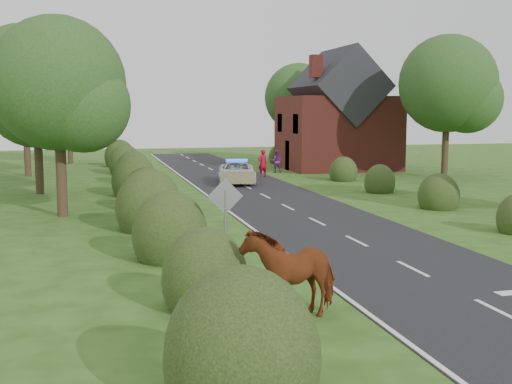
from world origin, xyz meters
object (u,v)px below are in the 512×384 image
object	(u,v)px
road_sign	(225,208)
pedestrian_purple	(276,161)
pedestrian_red	(263,163)
cow	(290,278)
police_van	(237,172)

from	to	relation	value
road_sign	pedestrian_purple	bearing A→B (deg)	70.81
road_sign	pedestrian_purple	size ratio (longest dim) A/B	1.54
road_sign	pedestrian_red	distance (m)	24.59
road_sign	cow	xyz separation A→B (m)	(0.43, -4.99, -0.83)
pedestrian_purple	road_sign	bearing A→B (deg)	80.06
pedestrian_red	pedestrian_purple	xyz separation A→B (m)	(1.77, 2.84, -0.10)
police_van	pedestrian_purple	distance (m)	7.33
police_van	pedestrian_purple	size ratio (longest dim) A/B	3.16
road_sign	cow	size ratio (longest dim) A/B	1.09
cow	pedestrian_purple	xyz separation A→B (m)	(8.72, 31.27, -0.01)
police_van	pedestrian_purple	xyz separation A→B (m)	(4.25, 5.97, 0.15)
police_van	pedestrian_red	xyz separation A→B (m)	(2.49, 3.13, 0.25)
cow	pedestrian_purple	world-z (taller)	cow
pedestrian_red	pedestrian_purple	distance (m)	3.34
road_sign	pedestrian_red	size ratio (longest dim) A/B	1.37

